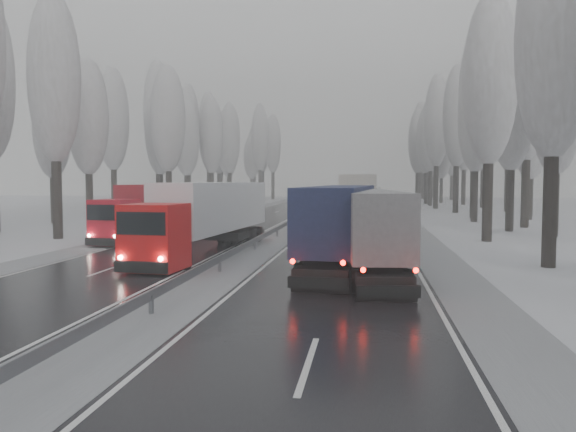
% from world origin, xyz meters
% --- Properties ---
extents(ground, '(260.00, 260.00, 0.00)m').
position_xyz_m(ground, '(0.00, 0.00, 0.00)').
color(ground, silver).
rests_on(ground, ground).
extents(carriageway_right, '(7.50, 200.00, 0.03)m').
position_xyz_m(carriageway_right, '(5.25, 30.00, 0.01)').
color(carriageway_right, black).
rests_on(carriageway_right, ground).
extents(carriageway_left, '(7.50, 200.00, 0.03)m').
position_xyz_m(carriageway_left, '(-5.25, 30.00, 0.01)').
color(carriageway_left, black).
rests_on(carriageway_left, ground).
extents(median_slush, '(3.00, 200.00, 0.04)m').
position_xyz_m(median_slush, '(0.00, 30.00, 0.02)').
color(median_slush, '#95989C').
rests_on(median_slush, ground).
extents(shoulder_right, '(2.40, 200.00, 0.04)m').
position_xyz_m(shoulder_right, '(10.20, 30.00, 0.02)').
color(shoulder_right, '#95989C').
rests_on(shoulder_right, ground).
extents(shoulder_left, '(2.40, 200.00, 0.04)m').
position_xyz_m(shoulder_left, '(-10.20, 30.00, 0.02)').
color(shoulder_left, '#95989C').
rests_on(shoulder_left, ground).
extents(median_guardrail, '(0.12, 200.00, 0.76)m').
position_xyz_m(median_guardrail, '(0.00, 29.99, 0.60)').
color(median_guardrail, slate).
rests_on(median_guardrail, ground).
extents(tree_16, '(3.60, 3.60, 16.53)m').
position_xyz_m(tree_16, '(15.04, 15.67, 10.67)').
color(tree_16, black).
rests_on(tree_16, ground).
extents(tree_18, '(3.60, 3.60, 16.58)m').
position_xyz_m(tree_18, '(14.51, 27.03, 10.70)').
color(tree_18, black).
rests_on(tree_18, ground).
extents(tree_19, '(3.60, 3.60, 14.57)m').
position_xyz_m(tree_19, '(20.02, 31.03, 9.42)').
color(tree_19, black).
rests_on(tree_19, ground).
extents(tree_20, '(3.60, 3.60, 15.71)m').
position_xyz_m(tree_20, '(17.90, 35.17, 10.14)').
color(tree_20, black).
rests_on(tree_20, ground).
extents(tree_21, '(3.60, 3.60, 18.62)m').
position_xyz_m(tree_21, '(20.12, 39.17, 12.00)').
color(tree_21, black).
rests_on(tree_21, ground).
extents(tree_22, '(3.60, 3.60, 15.86)m').
position_xyz_m(tree_22, '(17.02, 45.60, 10.24)').
color(tree_22, black).
rests_on(tree_22, ground).
extents(tree_23, '(3.60, 3.60, 13.55)m').
position_xyz_m(tree_23, '(23.31, 49.60, 8.77)').
color(tree_23, black).
rests_on(tree_23, ground).
extents(tree_24, '(3.60, 3.60, 20.49)m').
position_xyz_m(tree_24, '(17.90, 51.02, 13.19)').
color(tree_24, black).
rests_on(tree_24, ground).
extents(tree_25, '(3.60, 3.60, 19.44)m').
position_xyz_m(tree_25, '(24.81, 55.02, 12.52)').
color(tree_25, black).
rests_on(tree_25, ground).
extents(tree_26, '(3.60, 3.60, 18.78)m').
position_xyz_m(tree_26, '(17.56, 61.27, 12.10)').
color(tree_26, black).
rests_on(tree_26, ground).
extents(tree_27, '(3.60, 3.60, 17.62)m').
position_xyz_m(tree_27, '(24.72, 65.27, 11.36)').
color(tree_27, black).
rests_on(tree_27, ground).
extents(tree_28, '(3.60, 3.60, 19.62)m').
position_xyz_m(tree_28, '(16.34, 71.95, 12.64)').
color(tree_28, black).
rests_on(tree_28, ground).
extents(tree_29, '(3.60, 3.60, 18.11)m').
position_xyz_m(tree_29, '(23.71, 75.95, 11.67)').
color(tree_29, black).
rests_on(tree_29, ground).
extents(tree_30, '(3.60, 3.60, 17.86)m').
position_xyz_m(tree_30, '(16.56, 81.70, 11.52)').
color(tree_30, black).
rests_on(tree_30, ground).
extents(tree_31, '(3.60, 3.60, 18.58)m').
position_xyz_m(tree_31, '(22.48, 85.70, 11.97)').
color(tree_31, black).
rests_on(tree_31, ground).
extents(tree_32, '(3.60, 3.60, 17.33)m').
position_xyz_m(tree_32, '(16.63, 89.21, 11.18)').
color(tree_32, black).
rests_on(tree_32, ground).
extents(tree_33, '(3.60, 3.60, 14.33)m').
position_xyz_m(tree_33, '(19.77, 93.21, 9.26)').
color(tree_33, black).
rests_on(tree_33, ground).
extents(tree_34, '(3.60, 3.60, 17.63)m').
position_xyz_m(tree_34, '(15.73, 96.32, 11.37)').
color(tree_34, black).
rests_on(tree_34, ground).
extents(tree_35, '(3.60, 3.60, 18.25)m').
position_xyz_m(tree_35, '(24.94, 100.32, 11.77)').
color(tree_35, black).
rests_on(tree_35, ground).
extents(tree_36, '(3.60, 3.60, 20.23)m').
position_xyz_m(tree_36, '(17.04, 106.16, 13.02)').
color(tree_36, black).
rests_on(tree_36, ground).
extents(tree_37, '(3.60, 3.60, 16.37)m').
position_xyz_m(tree_37, '(24.02, 110.16, 10.56)').
color(tree_37, black).
rests_on(tree_37, ground).
extents(tree_38, '(3.60, 3.60, 17.97)m').
position_xyz_m(tree_38, '(18.73, 116.73, 11.59)').
color(tree_38, black).
rests_on(tree_38, ground).
extents(tree_39, '(3.60, 3.60, 16.19)m').
position_xyz_m(tree_39, '(21.55, 120.73, 10.45)').
color(tree_39, black).
rests_on(tree_39, ground).
extents(tree_58, '(3.60, 3.60, 17.21)m').
position_xyz_m(tree_58, '(-15.13, 24.57, 11.10)').
color(tree_58, black).
rests_on(tree_58, ground).
extents(tree_60, '(3.60, 3.60, 14.84)m').
position_xyz_m(tree_60, '(-17.75, 34.20, 9.59)').
color(tree_60, black).
rests_on(tree_60, ground).
extents(tree_61, '(3.60, 3.60, 13.95)m').
position_xyz_m(tree_61, '(-23.52, 38.20, 9.02)').
color(tree_61, black).
rests_on(tree_61, ground).
extents(tree_62, '(3.60, 3.60, 16.04)m').
position_xyz_m(tree_62, '(-13.94, 43.73, 10.36)').
color(tree_62, black).
rests_on(tree_62, ground).
extents(tree_63, '(3.60, 3.60, 16.88)m').
position_xyz_m(tree_63, '(-21.85, 47.73, 10.89)').
color(tree_63, black).
rests_on(tree_63, ground).
extents(tree_64, '(3.60, 3.60, 15.42)m').
position_xyz_m(tree_64, '(-18.26, 52.71, 9.96)').
color(tree_64, black).
rests_on(tree_64, ground).
extents(tree_65, '(3.60, 3.60, 19.48)m').
position_xyz_m(tree_65, '(-20.05, 56.71, 12.55)').
color(tree_65, black).
rests_on(tree_65, ground).
extents(tree_66, '(3.60, 3.60, 15.23)m').
position_xyz_m(tree_66, '(-18.16, 62.35, 9.84)').
color(tree_66, black).
rests_on(tree_66, ground).
extents(tree_67, '(3.60, 3.60, 17.09)m').
position_xyz_m(tree_67, '(-19.54, 66.35, 11.03)').
color(tree_67, black).
rests_on(tree_67, ground).
extents(tree_68, '(3.60, 3.60, 16.65)m').
position_xyz_m(tree_68, '(-16.58, 69.11, 10.75)').
color(tree_68, black).
rests_on(tree_68, ground).
extents(tree_69, '(3.60, 3.60, 19.35)m').
position_xyz_m(tree_69, '(-21.42, 73.11, 12.46)').
color(tree_69, black).
rests_on(tree_69, ground).
extents(tree_70, '(3.60, 3.60, 17.09)m').
position_xyz_m(tree_70, '(-16.33, 79.19, 11.03)').
color(tree_70, black).
rests_on(tree_70, ground).
extents(tree_71, '(3.60, 3.60, 19.61)m').
position_xyz_m(tree_71, '(-21.09, 83.19, 12.63)').
color(tree_71, black).
rests_on(tree_71, ground).
extents(tree_72, '(3.60, 3.60, 15.11)m').
position_xyz_m(tree_72, '(-18.93, 88.54, 9.76)').
color(tree_72, black).
rests_on(tree_72, ground).
extents(tree_73, '(3.60, 3.60, 17.22)m').
position_xyz_m(tree_73, '(-21.82, 92.54, 11.11)').
color(tree_73, black).
rests_on(tree_73, ground).
extents(tree_74, '(3.60, 3.60, 19.68)m').
position_xyz_m(tree_74, '(-15.07, 99.33, 12.67)').
color(tree_74, black).
rests_on(tree_74, ground).
extents(tree_75, '(3.60, 3.60, 18.60)m').
position_xyz_m(tree_75, '(-24.20, 103.33, 11.99)').
color(tree_75, black).
rests_on(tree_75, ground).
extents(tree_76, '(3.60, 3.60, 18.55)m').
position_xyz_m(tree_76, '(-14.05, 108.72, 11.95)').
color(tree_76, black).
rests_on(tree_76, ground).
extents(tree_77, '(3.60, 3.60, 14.32)m').
position_xyz_m(tree_77, '(-19.66, 112.72, 9.26)').
color(tree_77, black).
rests_on(tree_77, ground).
extents(tree_78, '(3.60, 3.60, 19.55)m').
position_xyz_m(tree_78, '(-17.56, 115.31, 12.59)').
color(tree_78, black).
rests_on(tree_78, ground).
extents(tree_79, '(3.60, 3.60, 17.07)m').
position_xyz_m(tree_79, '(-20.33, 119.31, 11.01)').
color(tree_79, black).
rests_on(tree_79, ground).
extents(truck_grey_tarp, '(3.65, 14.40, 3.66)m').
position_xyz_m(truck_grey_tarp, '(6.48, 13.79, 2.14)').
color(truck_grey_tarp, '#4E4E53').
rests_on(truck_grey_tarp, ground).
extents(truck_blue_box, '(3.37, 15.08, 3.84)m').
position_xyz_m(truck_blue_box, '(5.35, 14.88, 2.24)').
color(truck_blue_box, navy).
rests_on(truck_blue_box, ground).
extents(truck_cream_box, '(3.44, 17.92, 4.57)m').
position_xyz_m(truck_cream_box, '(5.45, 38.57, 2.67)').
color(truck_cream_box, beige).
rests_on(truck_cream_box, ground).
extents(box_truck_distant, '(3.41, 8.52, 3.10)m').
position_xyz_m(box_truck_distant, '(7.07, 77.17, 1.58)').
color(box_truck_distant, '#B9BCC0').
rests_on(box_truck_distant, ground).
extents(truck_red_white, '(3.72, 15.71, 4.00)m').
position_xyz_m(truck_red_white, '(-2.29, 18.24, 2.33)').
color(truck_red_white, red).
rests_on(truck_red_white, ground).
extents(truck_red_red, '(4.23, 15.03, 3.82)m').
position_xyz_m(truck_red_red, '(-8.19, 27.35, 2.23)').
color(truck_red_red, red).
rests_on(truck_red_red, ground).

